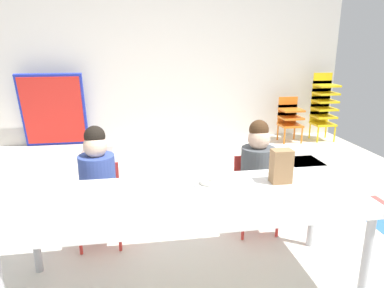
{
  "coord_description": "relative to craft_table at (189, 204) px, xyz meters",
  "views": [
    {
      "loc": [
        -0.35,
        -2.73,
        1.48
      ],
      "look_at": [
        0.0,
        -0.59,
        0.86
      ],
      "focal_mm": 33.1,
      "sensor_mm": 36.0,
      "label": 1
    }
  ],
  "objects": [
    {
      "name": "folded_activity_table",
      "position": [
        -1.45,
        3.41,
        -0.03
      ],
      "size": [
        0.9,
        0.29,
        1.09
      ],
      "color": "#1E33BF",
      "rests_on": "ground_plane"
    },
    {
      "name": "paper_bag_brown",
      "position": [
        0.62,
        0.13,
        0.16
      ],
      "size": [
        0.13,
        0.09,
        0.22
      ],
      "primitive_type": "cube",
      "color": "#9E754C",
      "rests_on": "craft_table"
    },
    {
      "name": "seated_child_near_camera",
      "position": [
        -0.58,
        0.6,
        -0.01
      ],
      "size": [
        0.32,
        0.32,
        0.92
      ],
      "color": "red",
      "rests_on": "ground_plane"
    },
    {
      "name": "donut_powdered_on_plate",
      "position": [
        0.14,
        0.16,
        0.07
      ],
      "size": [
        0.11,
        0.11,
        0.03
      ],
      "primitive_type": "torus",
      "color": "white",
      "rests_on": "craft_table"
    },
    {
      "name": "kid_chair_yellow_stack",
      "position": [
        2.61,
        3.16,
        0.01
      ],
      "size": [
        0.32,
        0.3,
        1.04
      ],
      "color": "yellow",
      "rests_on": "ground_plane"
    },
    {
      "name": "ground_plane",
      "position": [
        0.07,
        0.85,
        -0.58
      ],
      "size": [
        5.85,
        5.55,
        0.02
      ],
      "color": "silver"
    },
    {
      "name": "craft_table",
      "position": [
        0.0,
        0.0,
        0.0
      ],
      "size": [
        2.11,
        0.75,
        0.61
      ],
      "color": "white",
      "rests_on": "ground_plane"
    },
    {
      "name": "kid_chair_orange_stack",
      "position": [
        2.07,
        3.16,
        -0.17
      ],
      "size": [
        0.32,
        0.3,
        0.68
      ],
      "color": "orange",
      "rests_on": "ground_plane"
    },
    {
      "name": "seated_child_middle_seat",
      "position": [
        0.63,
        0.6,
        -0.01
      ],
      "size": [
        0.33,
        0.33,
        0.92
      ],
      "color": "red",
      "rests_on": "ground_plane"
    },
    {
      "name": "back_wall",
      "position": [
        0.05,
        3.61,
        0.69
      ],
      "size": [
        5.85,
        0.1,
        2.52
      ],
      "primitive_type": "cube",
      "color": "beige",
      "rests_on": "ground_plane"
    },
    {
      "name": "paper_plate_near_edge",
      "position": [
        0.14,
        0.16,
        0.05
      ],
      "size": [
        0.18,
        0.18,
        0.01
      ],
      "primitive_type": "cylinder",
      "color": "white",
      "rests_on": "craft_table"
    }
  ]
}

